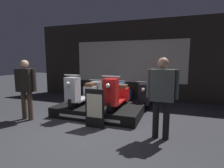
{
  "coord_description": "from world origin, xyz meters",
  "views": [
    {
      "loc": [
        1.79,
        -3.06,
        1.61
      ],
      "look_at": [
        -0.1,
        2.28,
        0.83
      ],
      "focal_mm": 28.0,
      "sensor_mm": 36.0,
      "label": 1
    }
  ],
  "objects_px": {
    "scooter_display_right": "(117,94)",
    "scooter_backrow_2": "(146,96)",
    "person_right_browsing": "(162,91)",
    "price_sign_board": "(95,108)",
    "person_left_browsing": "(26,85)",
    "scooter_backrow_1": "(123,95)",
    "scooter_backrow_0": "(102,93)",
    "scooter_display_left": "(82,92)"
  },
  "relations": [
    {
      "from": "person_right_browsing",
      "to": "price_sign_board",
      "type": "height_order",
      "value": "person_right_browsing"
    },
    {
      "from": "person_left_browsing",
      "to": "price_sign_board",
      "type": "height_order",
      "value": "person_left_browsing"
    },
    {
      "from": "person_right_browsing",
      "to": "price_sign_board",
      "type": "distance_m",
      "value": 1.62
    },
    {
      "from": "scooter_backrow_1",
      "to": "person_right_browsing",
      "type": "relative_size",
      "value": 0.93
    },
    {
      "from": "scooter_backrow_0",
      "to": "scooter_backrow_2",
      "type": "height_order",
      "value": "same"
    },
    {
      "from": "scooter_display_left",
      "to": "scooter_display_right",
      "type": "distance_m",
      "value": 1.12
    },
    {
      "from": "person_right_browsing",
      "to": "person_left_browsing",
      "type": "bearing_deg",
      "value": 180.0
    },
    {
      "from": "scooter_display_right",
      "to": "person_left_browsing",
      "type": "height_order",
      "value": "person_left_browsing"
    },
    {
      "from": "scooter_backrow_2",
      "to": "scooter_display_right",
      "type": "bearing_deg",
      "value": -113.14
    },
    {
      "from": "person_left_browsing",
      "to": "scooter_backrow_1",
      "type": "bearing_deg",
      "value": 50.44
    },
    {
      "from": "scooter_display_right",
      "to": "price_sign_board",
      "type": "height_order",
      "value": "scooter_display_right"
    },
    {
      "from": "scooter_backrow_2",
      "to": "price_sign_board",
      "type": "height_order",
      "value": "price_sign_board"
    },
    {
      "from": "scooter_display_left",
      "to": "person_right_browsing",
      "type": "bearing_deg",
      "value": -22.74
    },
    {
      "from": "scooter_display_left",
      "to": "scooter_backrow_0",
      "type": "xyz_separation_m",
      "value": [
        0.04,
        1.43,
        -0.29
      ]
    },
    {
      "from": "scooter_display_right",
      "to": "person_right_browsing",
      "type": "relative_size",
      "value": 0.93
    },
    {
      "from": "scooter_backrow_1",
      "to": "scooter_backrow_0",
      "type": "bearing_deg",
      "value": 180.0
    },
    {
      "from": "scooter_display_right",
      "to": "scooter_backrow_2",
      "type": "height_order",
      "value": "scooter_display_right"
    },
    {
      "from": "scooter_backrow_0",
      "to": "person_right_browsing",
      "type": "relative_size",
      "value": 0.93
    },
    {
      "from": "scooter_display_right",
      "to": "person_right_browsing",
      "type": "distance_m",
      "value": 1.65
    },
    {
      "from": "scooter_backrow_1",
      "to": "person_right_browsing",
      "type": "distance_m",
      "value": 2.92
    },
    {
      "from": "scooter_backrow_0",
      "to": "scooter_display_right",
      "type": "bearing_deg",
      "value": -53.07
    },
    {
      "from": "person_right_browsing",
      "to": "price_sign_board",
      "type": "bearing_deg",
      "value": 177.16
    },
    {
      "from": "scooter_backrow_2",
      "to": "scooter_backrow_1",
      "type": "bearing_deg",
      "value": 180.0
    },
    {
      "from": "scooter_backrow_0",
      "to": "scooter_backrow_2",
      "type": "relative_size",
      "value": 1.0
    },
    {
      "from": "scooter_display_left",
      "to": "person_right_browsing",
      "type": "height_order",
      "value": "person_right_browsing"
    },
    {
      "from": "price_sign_board",
      "to": "scooter_backrow_0",
      "type": "bearing_deg",
      "value": 109.11
    },
    {
      "from": "scooter_display_left",
      "to": "scooter_backrow_1",
      "type": "height_order",
      "value": "scooter_display_left"
    },
    {
      "from": "scooter_backrow_0",
      "to": "price_sign_board",
      "type": "distance_m",
      "value": 2.49
    },
    {
      "from": "scooter_display_left",
      "to": "scooter_backrow_2",
      "type": "distance_m",
      "value": 2.26
    },
    {
      "from": "scooter_display_right",
      "to": "scooter_backrow_0",
      "type": "height_order",
      "value": "scooter_display_right"
    },
    {
      "from": "person_right_browsing",
      "to": "scooter_display_right",
      "type": "bearing_deg",
      "value": 141.77
    },
    {
      "from": "scooter_display_left",
      "to": "scooter_backrow_2",
      "type": "bearing_deg",
      "value": 39.59
    },
    {
      "from": "scooter_backrow_2",
      "to": "person_right_browsing",
      "type": "relative_size",
      "value": 0.93
    },
    {
      "from": "price_sign_board",
      "to": "scooter_display_left",
      "type": "bearing_deg",
      "value": 132.87
    },
    {
      "from": "person_left_browsing",
      "to": "price_sign_board",
      "type": "bearing_deg",
      "value": 2.19
    },
    {
      "from": "price_sign_board",
      "to": "person_right_browsing",
      "type": "bearing_deg",
      "value": -2.84
    },
    {
      "from": "person_right_browsing",
      "to": "scooter_display_left",
      "type": "bearing_deg",
      "value": 157.26
    },
    {
      "from": "scooter_backrow_1",
      "to": "scooter_display_right",
      "type": "bearing_deg",
      "value": -80.79
    },
    {
      "from": "scooter_backrow_0",
      "to": "person_left_browsing",
      "type": "relative_size",
      "value": 0.96
    },
    {
      "from": "price_sign_board",
      "to": "scooter_display_right",
      "type": "bearing_deg",
      "value": 74.36
    },
    {
      "from": "scooter_backrow_2",
      "to": "price_sign_board",
      "type": "relative_size",
      "value": 1.65
    },
    {
      "from": "scooter_display_left",
      "to": "person_left_browsing",
      "type": "distance_m",
      "value": 1.53
    }
  ]
}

